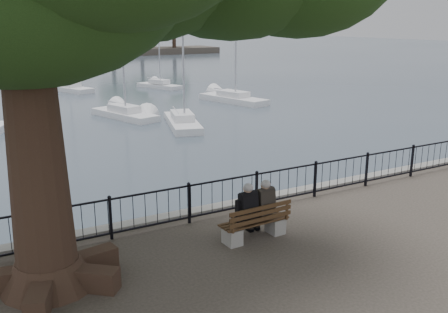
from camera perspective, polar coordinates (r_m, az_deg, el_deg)
harbor at (r=13.73m, az=-1.02°, el=-8.00°), size 260.00×260.00×1.20m
railing at (r=12.94m, az=0.00°, el=-4.45°), size 22.06×0.06×1.00m
bench at (r=11.70m, az=3.61°, el=-7.98°), size 1.71×0.58×0.89m
person_left at (r=11.52m, az=2.36°, el=-6.52°), size 0.42×0.71×1.42m
person_right at (r=11.78m, az=4.33°, el=-6.05°), size 0.42×0.71×1.42m
lion_monument at (r=58.74m, az=-21.67°, el=10.54°), size 5.82×5.82×8.63m
sailboat_c at (r=29.02m, az=-4.77°, el=4.05°), size 3.00×5.70×10.24m
sailboat_d at (r=37.63m, az=1.06°, el=6.69°), size 3.08×6.17×10.95m
sailboat_f at (r=45.69m, az=-17.31°, el=7.55°), size 3.33×5.65×11.10m
sailboat_g at (r=46.05m, az=-7.40°, el=8.11°), size 2.99×4.74×8.29m
sailboat_i at (r=32.06m, az=-11.33°, el=4.99°), size 2.98×5.51×12.39m
far_shore at (r=93.10m, az=-9.62°, el=13.88°), size 30.00×8.60×9.18m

